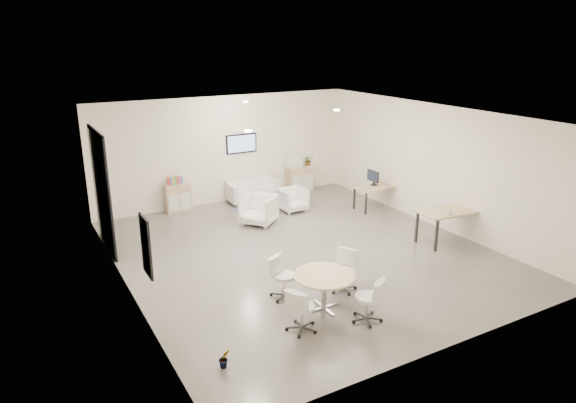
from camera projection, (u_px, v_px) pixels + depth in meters
The scene contains 21 objects.
room_shell at pixel (303, 187), 11.58m from camera, with size 9.60×10.60×4.80m.
glass_door at pixel (101, 188), 11.84m from camera, with size 0.09×1.90×2.85m.
artwork at pixel (146, 247), 8.42m from camera, with size 0.05×0.54×1.04m.
wall_tv at pixel (241, 144), 15.47m from camera, with size 0.98×0.06×0.58m.
ceiling_spots at pixel (278, 112), 11.69m from camera, with size 3.14×4.14×0.03m.
sideboard_left at pixel (178, 198), 14.74m from camera, with size 0.72×0.38×0.82m.
sideboard_right at pixel (300, 179), 16.62m from camera, with size 0.84×0.41×0.84m.
books at pixel (175, 181), 14.57m from camera, with size 0.43×0.14×0.22m.
printer at pixel (294, 163), 16.35m from camera, with size 0.45×0.38×0.31m.
loveseat at pixel (252, 191), 15.70m from camera, with size 1.54×0.81×0.57m.
blue_rug at pixel (260, 209), 15.05m from camera, with size 1.37×0.91×0.01m, color #315098.
armchair_left at pixel (259, 208), 13.75m from camera, with size 0.84×0.79×0.87m, color silver.
armchair_right at pixel (293, 199), 14.80m from camera, with size 0.71×0.67×0.73m, color silver.
desk_rear at pixel (377, 189), 14.94m from camera, with size 1.32×0.71×0.67m.
desk_front at pixel (449, 213), 12.49m from camera, with size 1.61×0.92×0.80m.
monitor at pixel (373, 177), 14.96m from camera, with size 0.20×0.50×0.44m.
round_table at pixel (324, 279), 9.38m from camera, with size 1.13×1.13×0.69m.
meeting_chairs at pixel (324, 289), 9.44m from camera, with size 2.26×2.26×0.82m.
plant_cabinet at pixel (308, 161), 16.60m from camera, with size 0.30×0.33×0.26m, color #3F7F3F.
plant_floor at pixel (224, 363), 7.84m from camera, with size 0.18×0.32×0.14m, color #3F7F3F.
cup at pixel (449, 212), 12.17m from camera, with size 0.12×0.10×0.12m, color white.
Camera 1 is at (-5.75, -9.52, 4.84)m, focal length 32.00 mm.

